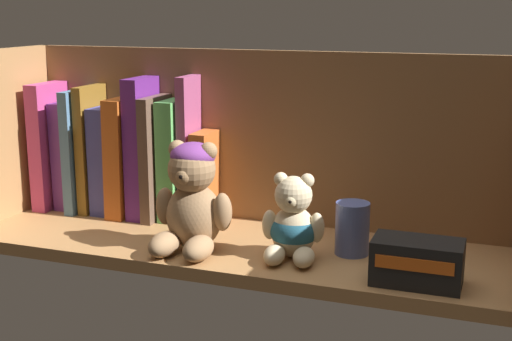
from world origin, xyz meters
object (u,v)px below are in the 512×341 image
object	(u,v)px
book_2	(88,148)
book_3	(99,147)
book_0	(58,143)
book_7	(163,155)
pillar_candle	(352,228)
book_4	(114,158)
teddy_bear_larger	(192,199)
book_1	(75,153)
book_9	(193,148)
small_product_box	(417,262)
book_5	(132,154)
book_10	(207,175)
book_6	(149,146)
book_8	(178,158)
teddy_bear_smaller	(293,225)

from	to	relation	value
book_2	book_3	world-z (taller)	book_3
book_0	book_2	bearing A→B (deg)	0.00
book_7	pillar_candle	distance (cm)	36.87
pillar_candle	book_0	bearing A→B (deg)	171.07
book_0	book_4	bearing A→B (deg)	0.00
teddy_bear_larger	book_0	bearing A→B (deg)	155.80
book_1	book_9	xyz separation A→B (cm)	(23.52, 0.00, 2.66)
book_0	book_4	xyz separation A→B (cm)	(11.48, 0.00, -1.86)
book_0	pillar_candle	distance (cm)	57.61
book_9	pillar_candle	world-z (taller)	book_9
book_1	pillar_candle	size ratio (longest dim) A/B	2.45
teddy_bear_larger	small_product_box	size ratio (longest dim) A/B	1.41
book_5	book_10	world-z (taller)	book_5
book_4	book_10	distance (cm)	18.14
book_6	book_8	world-z (taller)	book_6
book_1	book_9	world-z (taller)	book_9
pillar_candle	book_2	bearing A→B (deg)	169.97
book_1	small_product_box	xyz separation A→B (cm)	(63.55, -17.31, -6.54)
book_7	teddy_bear_smaller	world-z (taller)	book_7
teddy_bear_larger	teddy_bear_smaller	world-z (taller)	teddy_bear_larger
book_4	teddy_bear_smaller	world-z (taller)	book_4
book_2	book_8	bearing A→B (deg)	0.00
small_product_box	book_0	bearing A→B (deg)	165.50
book_3	teddy_bear_larger	world-z (taller)	book_3
book_9	teddy_bear_larger	bearing A→B (deg)	-65.91
book_3	book_4	distance (cm)	3.45
book_8	teddy_bear_larger	size ratio (longest dim) A/B	1.24
teddy_bear_larger	pillar_candle	distance (cm)	23.94
book_2	book_9	distance (cm)	20.64
book_8	teddy_bear_smaller	world-z (taller)	book_8
pillar_candle	book_8	bearing A→B (deg)	164.66
teddy_bear_smaller	book_5	bearing A→B (deg)	158.20
book_8	book_9	xyz separation A→B (cm)	(2.77, 0.00, 2.03)
small_product_box	teddy_bear_larger	bearing A→B (deg)	176.26
teddy_bear_larger	book_2	bearing A→B (deg)	151.04
book_3	small_product_box	bearing A→B (deg)	-16.50
book_8	small_product_box	size ratio (longest dim) A/B	1.75
book_5	pillar_candle	world-z (taller)	book_5
book_2	small_product_box	distance (cm)	63.50
small_product_box	book_10	bearing A→B (deg)	155.17
book_2	teddy_bear_smaller	bearing A→B (deg)	-17.58
book_0	book_5	bearing A→B (deg)	0.00
book_10	teddy_bear_larger	distance (cm)	15.69
teddy_bear_larger	small_product_box	distance (cm)	33.66
small_product_box	book_7	bearing A→B (deg)	159.24
book_1	book_2	size ratio (longest dim) A/B	0.89
book_7	book_6	bearing A→B (deg)	180.00
book_7	pillar_candle	size ratio (longest dim) A/B	2.69
book_3	book_4	bearing A→B (deg)	0.00
book_6	book_9	size ratio (longest dim) A/B	0.98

